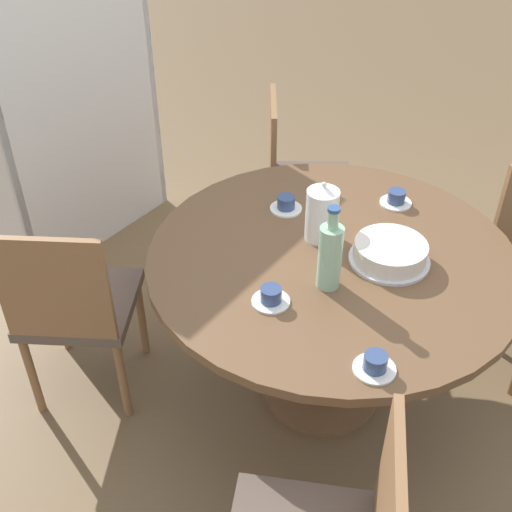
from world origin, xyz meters
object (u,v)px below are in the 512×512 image
water_bottle (330,255)px  cup_c (286,204)px  bookshelf (67,78)px  cake_main (390,253)px  chair_b (299,177)px  coffee_pot (322,213)px  cup_b (271,297)px  cup_d (375,364)px  chair_c (74,306)px  cup_a (396,199)px

water_bottle → cup_c: 0.49m
bookshelf → cake_main: 1.86m
chair_b → cup_c: chair_b is taller
coffee_pot → cup_b: size_ratio=1.86×
cup_d → chair_c: bearing=97.2°
chair_c → bookshelf: (0.83, 0.87, 0.43)m
chair_b → cup_a: bearing=-151.3°
cup_a → cup_c: 0.44m
cup_c → cup_d: same height
chair_b → chair_c: size_ratio=1.00×
chair_c → water_bottle: bearing=173.3°
bookshelf → cup_c: (-0.12, -1.36, -0.16)m
water_bottle → cup_b: bearing=150.3°
bookshelf → chair_c: bearing=46.3°
coffee_pot → cup_a: 0.40m
chair_c → cup_d: (0.15, -1.16, 0.27)m
coffee_pot → cake_main: size_ratio=0.83×
chair_c → coffee_pot: (0.62, -0.70, 0.35)m
cup_d → cup_b: bearing=80.2°
coffee_pot → bookshelf: bearing=82.4°
cup_a → cup_c: (-0.29, 0.33, 0.00)m
cake_main → cup_a: 0.39m
water_bottle → cup_c: water_bottle is taller
water_bottle → cake_main: water_bottle is taller
chair_c → cup_c: 0.90m
chair_c → cake_main: bearing=-178.4°
chair_c → chair_b: bearing=-129.6°
chair_b → coffee_pot: coffee_pot is taller
cup_c → cup_d: bearing=-129.9°
bookshelf → cup_c: size_ratio=14.40×
chair_b → cup_d: chair_b is taller
chair_b → chair_c: same height
water_bottle → chair_c: bearing=115.1°
cup_a → cup_b: size_ratio=1.00×
coffee_pot → cup_c: size_ratio=1.86×
cup_a → cup_b: bearing=174.8°
chair_c → cup_a: 1.32m
cake_main → cup_b: 0.47m
cake_main → cup_c: 0.48m
cup_b → cup_d: bearing=-99.8°
cup_c → cup_b: bearing=-151.8°
chair_b → bookshelf: size_ratio=0.49×
chair_c → cup_a: size_ratio=6.99×
bookshelf → water_bottle: 1.78m
cake_main → water_bottle: bearing=155.1°
cup_b → chair_b: bearing=27.6°
chair_c → bookshelf: bearing=-75.5°
coffee_pot → chair_b: bearing=36.8°
bookshelf → cup_c: bearing=84.8°
cake_main → cup_a: bearing=22.1°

